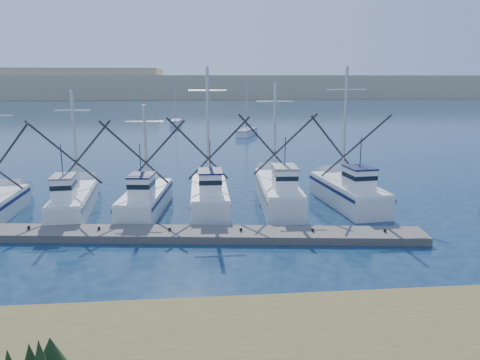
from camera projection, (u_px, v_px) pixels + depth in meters
name	position (u px, v px, depth m)	size (l,w,h in m)	color
ground	(302.00, 277.00, 21.12)	(500.00, 500.00, 0.00)	#0D1E3A
floating_dock	(135.00, 234.00, 26.30)	(32.47, 2.16, 0.43)	#5E5A54
dune_ridge	(203.00, 86.00, 224.26)	(360.00, 60.00, 10.00)	tan
trawler_fleet	(162.00, 197.00, 31.34)	(31.28, 9.68, 9.58)	silver
sailboat_near	(247.00, 132.00, 72.98)	(4.08, 6.67, 8.10)	silver
sailboat_far	(176.00, 123.00, 88.97)	(2.10, 5.81, 8.10)	silver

